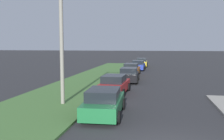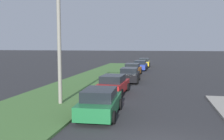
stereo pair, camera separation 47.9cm
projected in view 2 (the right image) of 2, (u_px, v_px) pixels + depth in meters
name	position (u px, v px, depth m)	size (l,w,h in m)	color
grass_median	(69.00, 91.00, 19.94)	(60.00, 6.00, 0.12)	#477238
parked_car_green	(100.00, 102.00, 13.24)	(4.39, 2.19, 1.47)	#1E6B38
parked_car_red	(113.00, 85.00, 19.17)	(4.36, 2.14, 1.47)	red
parked_car_black	(129.00, 75.00, 25.24)	(4.36, 2.13, 1.47)	black
parked_car_orange	(133.00, 69.00, 30.94)	(4.34, 2.10, 1.47)	orange
parked_car_blue	(140.00, 65.00, 37.05)	(4.33, 2.07, 1.47)	#23389E
parked_car_yellow	(144.00, 63.00, 43.02)	(4.34, 2.10, 1.47)	gold
streetlight	(64.00, 35.00, 15.01)	(0.84, 2.85, 7.50)	gray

